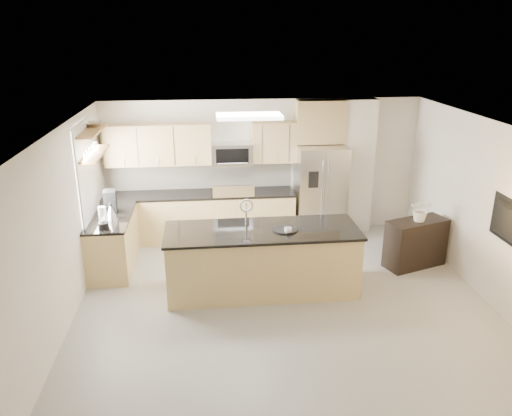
{
  "coord_description": "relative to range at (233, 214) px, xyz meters",
  "views": [
    {
      "loc": [
        -1.07,
        -6.01,
        3.81
      ],
      "look_at": [
        -0.33,
        1.3,
        1.17
      ],
      "focal_mm": 35.0,
      "sensor_mm": 36.0,
      "label": 1
    }
  ],
  "objects": [
    {
      "name": "left_counter",
      "position": [
        -2.07,
        -1.07,
        -0.01
      ],
      "size": [
        0.66,
        1.5,
        0.92
      ],
      "color": "tan",
      "rests_on": "floor"
    },
    {
      "name": "ceiling",
      "position": [
        0.6,
        -2.92,
        2.13
      ],
      "size": [
        6.0,
        6.5,
        0.02
      ],
      "primitive_type": "cube",
      "color": "white",
      "rests_on": "wall_back"
    },
    {
      "name": "back_counter",
      "position": [
        -0.63,
        0.01,
        -0.0
      ],
      "size": [
        3.55,
        0.66,
        1.44
      ],
      "color": "tan",
      "rests_on": "floor"
    },
    {
      "name": "kettle",
      "position": [
        -2.02,
        -1.23,
        0.57
      ],
      "size": [
        0.22,
        0.22,
        0.28
      ],
      "color": "silver",
      "rests_on": "left_counter"
    },
    {
      "name": "bowl",
      "position": [
        -2.25,
        -0.72,
        1.91
      ],
      "size": [
        0.45,
        0.45,
        0.09
      ],
      "primitive_type": "imported",
      "rotation": [
        0.0,
        0.0,
        0.2
      ],
      "color": "silver",
      "rests_on": "shelf_upper"
    },
    {
      "name": "cup",
      "position": [
        0.68,
        -2.28,
        0.57
      ],
      "size": [
        0.14,
        0.14,
        0.09
      ],
      "primitive_type": "imported",
      "rotation": [
        0.0,
        0.0,
        -0.27
      ],
      "color": "white",
      "rests_on": "island"
    },
    {
      "name": "wall_front",
      "position": [
        0.6,
        -6.17,
        0.83
      ],
      "size": [
        6.0,
        0.02,
        2.6
      ],
      "primitive_type": "cube",
      "color": "silver",
      "rests_on": "floor"
    },
    {
      "name": "partition_column",
      "position": [
        2.42,
        0.18,
        0.83
      ],
      "size": [
        0.6,
        0.3,
        2.6
      ],
      "primitive_type": "cube",
      "color": "silver",
      "rests_on": "floor"
    },
    {
      "name": "floor",
      "position": [
        0.6,
        -2.92,
        -0.47
      ],
      "size": [
        6.5,
        6.5,
        0.0
      ],
      "primitive_type": "plane",
      "color": "#9E9D96",
      "rests_on": "ground"
    },
    {
      "name": "coffee_maker",
      "position": [
        -2.09,
        -0.87,
        0.63
      ],
      "size": [
        0.22,
        0.26,
        0.37
      ],
      "color": "black",
      "rests_on": "left_counter"
    },
    {
      "name": "ceiling_fixture",
      "position": [
        0.2,
        -1.32,
        2.09
      ],
      "size": [
        1.0,
        0.5,
        0.06
      ],
      "primitive_type": "cube",
      "color": "white",
      "rests_on": "ceiling"
    },
    {
      "name": "credenza",
      "position": [
        2.99,
        -1.52,
        -0.06
      ],
      "size": [
        1.11,
        0.75,
        0.82
      ],
      "primitive_type": "cube",
      "rotation": [
        0.0,
        0.0,
        0.34
      ],
      "color": "black",
      "rests_on": "floor"
    },
    {
      "name": "television",
      "position": [
        3.51,
        -3.12,
        0.88
      ],
      "size": [
        0.14,
        1.08,
        0.62
      ],
      "primitive_type": "imported",
      "rotation": [
        0.0,
        0.0,
        1.57
      ],
      "color": "black",
      "rests_on": "wall_right"
    },
    {
      "name": "refrigerator",
      "position": [
        1.66,
        -0.05,
        0.42
      ],
      "size": [
        0.92,
        0.78,
        1.78
      ],
      "color": "silver",
      "rests_on": "floor"
    },
    {
      "name": "flower_vase",
      "position": [
        3.01,
        -1.56,
        0.65
      ],
      "size": [
        0.66,
        0.62,
        0.6
      ],
      "primitive_type": "imported",
      "rotation": [
        0.0,
        0.0,
        -0.33
      ],
      "color": "white",
      "rests_on": "credenza"
    },
    {
      "name": "wall_back",
      "position": [
        0.6,
        0.33,
        0.83
      ],
      "size": [
        6.0,
        0.02,
        2.6
      ],
      "primitive_type": "cube",
      "color": "silver",
      "rests_on": "floor"
    },
    {
      "name": "microwave",
      "position": [
        0.0,
        0.12,
        1.16
      ],
      "size": [
        0.76,
        0.4,
        0.4
      ],
      "color": "silver",
      "rests_on": "upper_cabinets"
    },
    {
      "name": "island",
      "position": [
        0.32,
        -2.1,
        0.03
      ],
      "size": [
        2.91,
        1.07,
        1.43
      ],
      "rotation": [
        0.0,
        0.0,
        0.01
      ],
      "color": "tan",
      "rests_on": "floor"
    },
    {
      "name": "window",
      "position": [
        -2.38,
        -1.07,
        1.18
      ],
      "size": [
        0.04,
        1.15,
        1.65
      ],
      "color": "white",
      "rests_on": "wall_left"
    },
    {
      "name": "range",
      "position": [
        0.0,
        0.0,
        0.0
      ],
      "size": [
        0.76,
        0.64,
        1.14
      ],
      "color": "black",
      "rests_on": "floor"
    },
    {
      "name": "upper_cabinets",
      "position": [
        -0.7,
        0.16,
        1.35
      ],
      "size": [
        3.5,
        0.33,
        0.75
      ],
      "color": "tan",
      "rests_on": "wall_back"
    },
    {
      "name": "shelf_lower",
      "position": [
        -2.25,
        -0.97,
        1.48
      ],
      "size": [
        0.3,
        1.2,
        0.04
      ],
      "primitive_type": "cube",
      "color": "olive",
      "rests_on": "wall_left"
    },
    {
      "name": "platter",
      "position": [
        0.65,
        -2.16,
        0.54
      ],
      "size": [
        0.39,
        0.39,
        0.02
      ],
      "primitive_type": "cylinder",
      "rotation": [
        0.0,
        0.0,
        -0.08
      ],
      "color": "black",
      "rests_on": "island"
    },
    {
      "name": "shelf_upper",
      "position": [
        -2.25,
        -0.97,
        1.85
      ],
      "size": [
        0.3,
        1.2,
        0.04
      ],
      "primitive_type": "cube",
      "color": "olive",
      "rests_on": "wall_left"
    },
    {
      "name": "blender",
      "position": [
        -2.07,
        -1.63,
        0.6
      ],
      "size": [
        0.16,
        0.16,
        0.36
      ],
      "color": "black",
      "rests_on": "left_counter"
    },
    {
      "name": "wall_left",
      "position": [
        -2.4,
        -2.92,
        0.83
      ],
      "size": [
        0.02,
        6.5,
        2.6
      ],
      "primitive_type": "cube",
      "color": "silver",
      "rests_on": "floor"
    },
    {
      "name": "wall_right",
      "position": [
        3.6,
        -2.92,
        0.83
      ],
      "size": [
        0.02,
        6.5,
        2.6
      ],
      "primitive_type": "cube",
      "color": "silver",
      "rests_on": "floor"
    }
  ]
}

